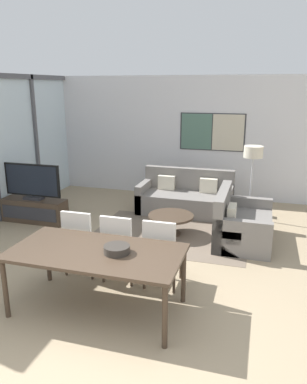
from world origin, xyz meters
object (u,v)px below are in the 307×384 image
(coffee_table, at_px, (171,220))
(dining_chair_left, at_px, (81,238))
(fruit_bowl, at_px, (117,249))
(television, at_px, (32,182))
(sofa_main, at_px, (186,199))
(floor_lamp, at_px, (253,157))
(dining_chair_centre, at_px, (120,244))
(dining_chair_right, at_px, (161,249))
(sofa_side, at_px, (239,225))
(tv_console, at_px, (35,210))
(dining_table, at_px, (96,256))

(coffee_table, distance_m, dining_chair_left, 1.98)
(dining_chair_left, xyz_separation_m, fruit_bowl, (0.83, -0.74, 0.27))
(television, relative_size, dining_chair_left, 1.22)
(sofa_main, xyz_separation_m, dining_chair_left, (-0.84, -3.08, 0.25))
(sofa_main, xyz_separation_m, floor_lamp, (1.30, -0.08, 0.97))
(television, height_order, dining_chair_left, television)
(dining_chair_centre, height_order, dining_chair_right, same)
(dining_chair_left, bearing_deg, sofa_side, 41.80)
(tv_console, relative_size, sofa_side, 0.89)
(coffee_table, bearing_deg, dining_chair_left, -115.46)
(coffee_table, relative_size, dining_chair_right, 0.85)
(dining_table, distance_m, floor_lamp, 4.10)
(fruit_bowl, height_order, floor_lamp, floor_lamp)
(floor_lamp, bearing_deg, sofa_main, 176.56)
(tv_console, relative_size, television, 1.09)
(coffee_table, xyz_separation_m, dining_chair_centre, (-0.26, -1.80, 0.26))
(dining_table, bearing_deg, floor_lamp, 67.35)
(sofa_main, distance_m, dining_chair_right, 3.14)
(dining_chair_left, height_order, floor_lamp, floor_lamp)
(floor_lamp, bearing_deg, sofa_side, -95.82)
(coffee_table, distance_m, floor_lamp, 2.04)
(sofa_side, bearing_deg, dining_chair_right, 154.90)
(floor_lamp, bearing_deg, fruit_bowl, -109.34)
(sofa_side, bearing_deg, television, 92.33)
(tv_console, relative_size, fruit_bowl, 4.23)
(sofa_main, height_order, dining_chair_left, dining_chair_left)
(television, relative_size, dining_chair_right, 1.22)
(sofa_main, height_order, fruit_bowl, sofa_main)
(fruit_bowl, bearing_deg, television, 138.41)
(television, relative_size, dining_chair_centre, 1.22)
(sofa_main, xyz_separation_m, dining_chair_centre, (-0.26, -3.11, 0.25))
(sofa_side, distance_m, dining_table, 2.96)
(tv_console, xyz_separation_m, dining_chair_right, (3.02, -1.68, 0.31))
(sofa_main, height_order, sofa_side, same)
(coffee_table, bearing_deg, dining_chair_centre, -98.30)
(sofa_side, bearing_deg, floor_lamp, -5.82)
(dining_chair_centre, xyz_separation_m, floor_lamp, (1.57, 3.03, 0.71))
(television, xyz_separation_m, dining_chair_centre, (2.44, -1.68, -0.27))
(coffee_table, relative_size, floor_lamp, 0.55)
(coffee_table, distance_m, dining_table, 2.56)
(sofa_main, height_order, dining_chair_centre, dining_chair_centre)
(tv_console, bearing_deg, coffee_table, 2.52)
(dining_chair_right, height_order, floor_lamp, floor_lamp)
(dining_table, height_order, floor_lamp, floor_lamp)
(sofa_side, relative_size, coffee_table, 1.75)
(tv_console, height_order, sofa_side, sofa_side)
(tv_console, distance_m, dining_chair_left, 2.51)
(sofa_side, bearing_deg, coffee_table, 91.93)
(tv_console, xyz_separation_m, floor_lamp, (4.00, 1.35, 1.02))
(television, bearing_deg, dining_chair_right, -29.16)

